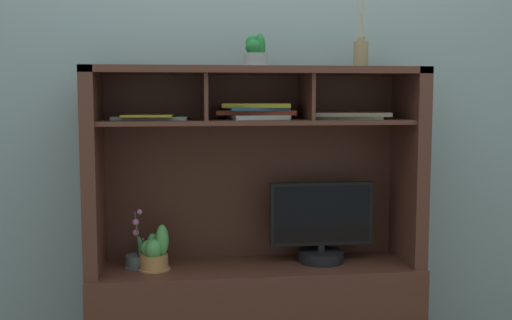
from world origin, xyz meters
TOP-DOWN VIEW (x-y plane):
  - back_wall at (0.00, 0.23)m, footprint 6.00×0.02m
  - media_console at (0.00, 0.01)m, footprint 1.48×0.44m
  - tv_monitor at (0.30, 0.01)m, footprint 0.48×0.21m
  - potted_orchid at (-0.53, 0.03)m, footprint 0.12×0.12m
  - potted_fern at (-0.45, -0.02)m, footprint 0.14×0.14m
  - magazine_stack_left at (-0.46, 0.01)m, footprint 0.34×0.26m
  - magazine_stack_centre at (0.42, 0.01)m, footprint 0.36×0.24m
  - magazine_stack_right at (0.01, 0.05)m, footprint 0.37×0.28m
  - diffuser_bottle at (0.48, 0.02)m, footprint 0.07×0.07m
  - potted_succulent at (0.00, 0.01)m, footprint 0.12×0.12m

SIDE VIEW (x-z plane):
  - media_console at x=0.00m, z-range -0.26..1.09m
  - potted_orchid at x=-0.53m, z-range 0.37..0.63m
  - potted_fern at x=-0.45m, z-range 0.43..0.64m
  - tv_monitor at x=0.30m, z-range 0.44..0.81m
  - magazine_stack_left at x=-0.46m, z-range 1.12..1.14m
  - magazine_stack_centre at x=0.42m, z-range 1.12..1.15m
  - magazine_stack_right at x=0.01m, z-range 1.12..1.19m
  - back_wall at x=0.00m, z-range 0.00..2.80m
  - potted_succulent at x=0.00m, z-range 1.33..1.48m
  - diffuser_bottle at x=0.48m, z-range 1.26..1.56m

